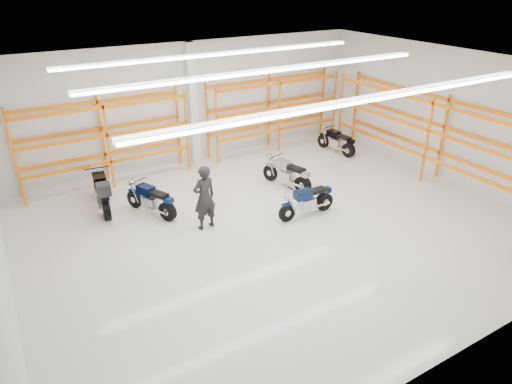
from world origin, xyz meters
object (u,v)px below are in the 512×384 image
motorcycle_back_a (102,193)px  standing_man (204,198)px  motorcycle_main (309,201)px  motorcycle_back_b (152,201)px  motorcycle_back_d (338,142)px  structural_column (193,105)px  motorcycle_back_c (288,175)px

motorcycle_back_a → standing_man: (2.27, -2.56, 0.36)m
motorcycle_main → motorcycle_back_b: size_ratio=1.03×
motorcycle_main → motorcycle_back_b: motorcycle_back_b is taller
motorcycle_back_d → structural_column: structural_column is taller
motorcycle_back_c → structural_column: bearing=114.1°
structural_column → motorcycle_back_c: bearing=-65.9°
structural_column → standing_man: bearing=-110.9°
motorcycle_main → standing_man: size_ratio=1.01×
standing_man → motorcycle_back_c: bearing=-170.7°
motorcycle_main → structural_column: bearing=101.4°
motorcycle_back_d → motorcycle_back_a: bearing=-178.8°
motorcycle_main → standing_man: (-3.02, 0.90, 0.52)m
motorcycle_back_a → standing_man: standing_man is taller
motorcycle_back_a → motorcycle_back_b: 1.60m
motorcycle_back_d → standing_man: bearing=-159.1°
motorcycle_back_a → motorcycle_back_c: 6.06m
structural_column → motorcycle_back_d: bearing=-21.7°
motorcycle_back_a → structural_column: size_ratio=0.55×
motorcycle_back_b → motorcycle_back_d: size_ratio=0.96×
structural_column → motorcycle_back_a: bearing=-150.6°
motorcycle_main → motorcycle_back_b: bearing=149.2°
motorcycle_back_d → motorcycle_main: bearing=-138.8°
motorcycle_back_c → motorcycle_back_d: 4.01m
motorcycle_back_d → structural_column: 6.02m
standing_man → structural_column: (1.86, 4.88, 1.28)m
motorcycle_back_c → motorcycle_back_d: size_ratio=1.04×
motorcycle_back_a → motorcycle_back_c: bearing=-14.8°
motorcycle_back_b → motorcycle_back_d: 8.34m
motorcycle_back_b → standing_man: bearing=-55.6°
motorcycle_back_b → motorcycle_back_d: bearing=8.4°
motorcycle_back_b → standing_man: standing_man is taller
motorcycle_main → structural_column: structural_column is taller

